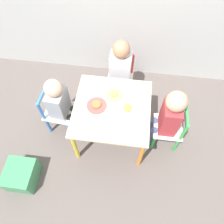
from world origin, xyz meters
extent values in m
plane|color=#5B514C|center=(0.00, 0.00, 0.00)|extent=(6.00, 6.00, 0.00)
cube|color=beige|center=(0.00, 0.00, 0.47)|extent=(0.64, 0.64, 0.02)
cylinder|color=yellow|center=(-0.29, -0.29, 0.23)|extent=(0.04, 0.04, 0.46)
cylinder|color=orange|center=(0.29, -0.29, 0.23)|extent=(0.04, 0.04, 0.46)
cylinder|color=teal|center=(-0.29, 0.29, 0.23)|extent=(0.04, 0.04, 0.46)
cylinder|color=#8E51BC|center=(0.29, 0.29, 0.23)|extent=(0.04, 0.04, 0.46)
cube|color=silver|center=(0.51, 0.00, 0.25)|extent=(0.26, 0.26, 0.02)
cylinder|color=green|center=(0.40, 0.11, 0.12)|extent=(0.03, 0.03, 0.25)
cylinder|color=green|center=(0.40, -0.10, 0.12)|extent=(0.03, 0.03, 0.25)
cylinder|color=green|center=(0.61, 0.11, 0.12)|extent=(0.03, 0.03, 0.25)
cylinder|color=green|center=(0.61, -0.10, 0.12)|extent=(0.03, 0.03, 0.25)
cylinder|color=green|center=(0.61, 0.11, 0.37)|extent=(0.03, 0.03, 0.26)
cylinder|color=green|center=(0.61, -0.10, 0.37)|extent=(0.03, 0.03, 0.26)
cylinder|color=green|center=(0.61, 0.00, 0.49)|extent=(0.02, 0.21, 0.02)
cube|color=silver|center=(-0.51, 0.04, 0.25)|extent=(0.28, 0.28, 0.02)
cylinder|color=#387AD1|center=(-0.41, -0.07, 0.12)|extent=(0.03, 0.03, 0.25)
cylinder|color=#387AD1|center=(-0.39, 0.14, 0.12)|extent=(0.03, 0.03, 0.25)
cylinder|color=#387AD1|center=(-0.62, -0.06, 0.12)|extent=(0.03, 0.03, 0.25)
cylinder|color=#387AD1|center=(-0.60, 0.16, 0.12)|extent=(0.03, 0.03, 0.25)
cylinder|color=#387AD1|center=(-0.62, -0.06, 0.37)|extent=(0.03, 0.03, 0.26)
cylinder|color=#387AD1|center=(-0.60, 0.16, 0.37)|extent=(0.03, 0.03, 0.26)
cylinder|color=#387AD1|center=(-0.61, 0.05, 0.49)|extent=(0.04, 0.21, 0.02)
cube|color=silver|center=(0.02, 0.51, 0.25)|extent=(0.27, 0.27, 0.02)
cylinder|color=#DB3D38|center=(-0.09, 0.41, 0.12)|extent=(0.03, 0.03, 0.25)
cylinder|color=#DB3D38|center=(0.12, 0.40, 0.12)|extent=(0.03, 0.03, 0.25)
cylinder|color=#DB3D38|center=(-0.08, 0.62, 0.12)|extent=(0.03, 0.03, 0.25)
cylinder|color=#DB3D38|center=(0.13, 0.61, 0.12)|extent=(0.03, 0.03, 0.25)
cylinder|color=#DB3D38|center=(-0.08, 0.62, 0.37)|extent=(0.03, 0.03, 0.26)
cylinder|color=#DB3D38|center=(0.13, 0.61, 0.37)|extent=(0.03, 0.03, 0.26)
cylinder|color=#DB3D38|center=(0.02, 0.61, 0.49)|extent=(0.21, 0.03, 0.02)
cylinder|color=#4C608E|center=(0.39, 0.05, 0.13)|extent=(0.07, 0.07, 0.26)
cylinder|color=#4C608E|center=(0.39, -0.05, 0.13)|extent=(0.07, 0.07, 0.26)
cube|color=#B23338|center=(0.49, 0.00, 0.42)|extent=(0.14, 0.20, 0.33)
sphere|color=tan|center=(0.49, 0.00, 0.66)|extent=(0.17, 0.17, 0.17)
cylinder|color=#38383D|center=(-0.39, -0.02, 0.13)|extent=(0.07, 0.07, 0.26)
cylinder|color=#38383D|center=(-0.38, 0.08, 0.13)|extent=(0.07, 0.07, 0.26)
cube|color=#999EA8|center=(-0.49, 0.04, 0.40)|extent=(0.16, 0.21, 0.29)
sphere|color=#DBB293|center=(-0.49, 0.04, 0.61)|extent=(0.15, 0.15, 0.15)
cylinder|color=#4C608E|center=(-0.04, 0.39, 0.13)|extent=(0.07, 0.07, 0.26)
cylinder|color=#4C608E|center=(0.06, 0.39, 0.13)|extent=(0.07, 0.07, 0.26)
cube|color=silver|center=(0.02, 0.49, 0.43)|extent=(0.21, 0.15, 0.34)
sphere|color=#A37556|center=(0.02, 0.49, 0.67)|extent=(0.16, 0.16, 0.16)
cylinder|color=white|center=(0.13, 0.00, 0.49)|extent=(0.17, 0.17, 0.01)
cylinder|color=#D6843D|center=(0.13, 0.00, 0.50)|extent=(0.08, 0.08, 0.02)
cylinder|color=#E54C47|center=(-0.13, 0.00, 0.49)|extent=(0.17, 0.17, 0.01)
cylinder|color=#CC6633|center=(-0.13, 0.00, 0.50)|extent=(0.08, 0.08, 0.02)
cylinder|color=#EADB66|center=(0.00, 0.13, 0.49)|extent=(0.15, 0.15, 0.01)
cylinder|color=gold|center=(0.00, 0.13, 0.50)|extent=(0.07, 0.07, 0.02)
cube|color=#3D8E56|center=(-0.73, -0.55, 0.10)|extent=(0.25, 0.26, 0.20)
camera|label=1|loc=(0.13, -0.97, 2.01)|focal=35.00mm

